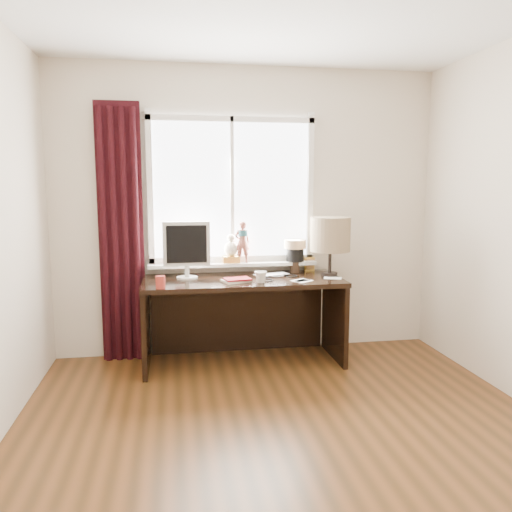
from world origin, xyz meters
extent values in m
cube|color=#5D3316|center=(0.00, 0.00, 0.00)|extent=(3.50, 4.00, 0.00)
cube|color=beige|center=(0.00, 2.00, 1.30)|extent=(3.50, 0.00, 2.60)
imported|color=silver|center=(0.16, 1.69, 0.76)|extent=(0.35, 0.28, 0.02)
imported|color=white|center=(0.02, 1.44, 0.80)|extent=(0.13, 0.12, 0.10)
cylinder|color=#9E2B21|center=(-0.79, 1.34, 0.80)|extent=(0.07, 0.07, 0.10)
cube|color=white|center=(-0.15, 1.99, 1.50)|extent=(1.40, 0.02, 1.30)
cube|color=silver|center=(-0.15, 1.96, 0.88)|extent=(1.50, 0.05, 0.05)
cube|color=silver|center=(-0.15, 1.96, 2.12)|extent=(1.50, 0.05, 0.05)
cube|color=silver|center=(-0.88, 1.96, 1.50)|extent=(0.05, 0.05, 1.40)
cube|color=silver|center=(0.57, 1.96, 1.50)|extent=(0.05, 0.05, 1.40)
cube|color=silver|center=(-0.15, 1.96, 1.50)|extent=(0.03, 0.05, 1.30)
cube|color=silver|center=(-0.15, 1.91, 0.83)|extent=(1.52, 0.18, 0.03)
cylinder|color=maroon|center=(-0.61, 1.88, 0.97)|extent=(0.14, 0.14, 0.24)
cube|color=gold|center=(-0.17, 1.91, 0.88)|extent=(0.15, 0.12, 0.06)
sphere|color=beige|center=(-0.17, 1.91, 0.97)|extent=(0.13, 0.13, 0.13)
sphere|color=beige|center=(-0.17, 1.91, 1.07)|extent=(0.07, 0.07, 0.07)
imported|color=brown|center=(-0.07, 1.88, 1.04)|extent=(0.14, 0.10, 0.38)
cylinder|color=#1E4C51|center=(-0.07, 1.87, 1.12)|extent=(0.09, 0.09, 0.05)
cylinder|color=black|center=(0.42, 1.88, 0.91)|extent=(0.16, 0.16, 0.12)
cylinder|color=#8C6B4C|center=(0.42, 1.88, 1.01)|extent=(0.20, 0.20, 0.08)
cube|color=black|center=(-1.13, 1.92, 1.12)|extent=(0.38, 0.05, 2.25)
cylinder|color=black|center=(-1.27, 1.89, 1.10)|extent=(0.06, 0.06, 2.20)
cylinder|color=black|center=(-1.18, 1.89, 1.10)|extent=(0.06, 0.06, 2.20)
cylinder|color=black|center=(-1.09, 1.89, 1.10)|extent=(0.06, 0.06, 2.20)
cylinder|color=black|center=(-1.00, 1.89, 1.10)|extent=(0.06, 0.06, 2.20)
cube|color=black|center=(-0.10, 1.63, 0.73)|extent=(1.70, 0.70, 0.04)
cube|color=black|center=(-0.93, 1.63, 0.35)|extent=(0.04, 0.64, 0.71)
cube|color=black|center=(0.73, 1.63, 0.35)|extent=(0.04, 0.64, 0.71)
cube|color=black|center=(-0.10, 1.97, 0.35)|extent=(1.60, 0.03, 0.71)
cylinder|color=beige|center=(-0.57, 1.72, 0.76)|extent=(0.18, 0.18, 0.01)
cylinder|color=beige|center=(-0.57, 1.72, 0.81)|extent=(0.04, 0.04, 0.10)
cube|color=beige|center=(-0.57, 1.72, 1.05)|extent=(0.40, 0.04, 0.38)
cube|color=black|center=(-0.57, 1.70, 1.05)|extent=(0.34, 0.01, 0.32)
cube|color=beige|center=(-0.18, 1.50, 0.76)|extent=(0.26, 0.23, 0.02)
cube|color=#6A060B|center=(-0.17, 1.49, 0.78)|extent=(0.23, 0.19, 0.01)
cylinder|color=black|center=(0.41, 1.85, 0.81)|extent=(0.09, 0.09, 0.12)
cylinder|color=black|center=(0.40, 1.86, 0.86)|extent=(0.01, 0.01, 0.22)
cylinder|color=black|center=(0.42, 1.85, 0.84)|extent=(0.01, 0.01, 0.19)
cylinder|color=black|center=(0.41, 1.87, 0.88)|extent=(0.01, 0.01, 0.25)
cylinder|color=black|center=(0.43, 1.87, 0.83)|extent=(0.01, 0.01, 0.17)
cube|color=gold|center=(0.57, 1.91, 0.81)|extent=(0.10, 0.03, 0.13)
cube|color=#996633|center=(0.57, 1.90, 0.81)|extent=(0.08, 0.02, 0.10)
cylinder|color=black|center=(0.68, 1.64, 0.77)|extent=(0.14, 0.14, 0.03)
cylinder|color=black|center=(0.68, 1.64, 0.89)|extent=(0.03, 0.03, 0.22)
cylinder|color=#9C8267|center=(0.68, 1.64, 1.12)|extent=(0.35, 0.35, 0.30)
cube|color=white|center=(0.37, 1.47, 0.75)|extent=(0.18, 0.17, 0.00)
cube|color=white|center=(0.67, 1.53, 0.75)|extent=(0.18, 0.16, 0.00)
cube|color=white|center=(0.38, 1.44, 0.75)|extent=(0.19, 0.18, 0.00)
torus|color=black|center=(0.08, 1.51, 0.75)|extent=(0.18, 0.18, 0.01)
torus|color=black|center=(0.34, 1.67, 0.75)|extent=(0.14, 0.14, 0.01)
torus|color=black|center=(0.07, 1.75, 0.75)|extent=(0.11, 0.11, 0.01)
camera|label=1|loc=(-0.68, -2.54, 1.55)|focal=35.00mm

